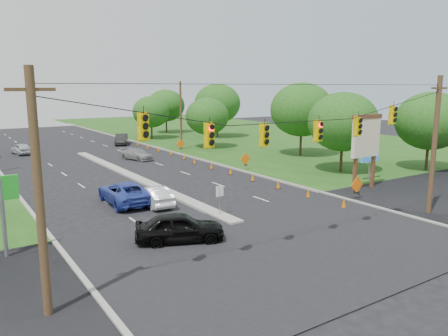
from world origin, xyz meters
TOP-DOWN VIEW (x-y plane):
  - ground at (0.00, 0.00)m, footprint 160.00×160.00m
  - grass_right at (30.00, 20.00)m, footprint 40.00×160.00m
  - cross_street at (0.00, 0.00)m, footprint 160.00×14.00m
  - curb_left at (-10.10, 30.00)m, footprint 0.25×110.00m
  - curb_right at (10.10, 30.00)m, footprint 0.25×110.00m
  - median at (0.00, 21.00)m, footprint 1.00×34.00m
  - median_sign at (0.00, 6.00)m, footprint 0.55×0.06m
  - signal_span at (-0.05, -1.00)m, footprint 25.60×0.32m
  - utility_pole_far_right at (12.50, 35.00)m, footprint 0.28×0.28m
  - pylon_sign at (14.31, 6.20)m, footprint 5.90×2.30m
  - cone_0 at (8.31, 3.00)m, footprint 0.32×0.32m
  - cone_1 at (8.31, 6.50)m, footprint 0.32×0.32m
  - cone_2 at (8.31, 10.00)m, footprint 0.32×0.32m
  - cone_3 at (8.31, 13.50)m, footprint 0.32×0.32m
  - cone_4 at (8.31, 17.00)m, footprint 0.32×0.32m
  - cone_5 at (8.31, 20.50)m, footprint 0.32×0.32m
  - cone_6 at (8.31, 24.00)m, footprint 0.32×0.32m
  - cone_7 at (8.91, 27.50)m, footprint 0.32×0.32m
  - cone_8 at (8.91, 31.00)m, footprint 0.32×0.32m
  - cone_9 at (8.91, 34.50)m, footprint 0.32×0.32m
  - cone_10 at (8.91, 38.00)m, footprint 0.32×0.32m
  - cone_11 at (8.91, 41.50)m, footprint 0.32×0.32m
  - work_sign_0 at (10.80, 4.00)m, footprint 1.27×0.58m
  - work_sign_1 at (10.80, 18.00)m, footprint 1.27×0.58m
  - work_sign_2 at (10.80, 32.00)m, footprint 1.27×0.58m
  - tree_7 at (18.00, 12.00)m, footprint 6.72×6.72m
  - tree_8 at (22.00, 22.00)m, footprint 7.56×7.56m
  - tree_9 at (16.00, 34.00)m, footprint 5.88×5.88m
  - tree_10 at (24.00, 44.00)m, footprint 7.56×7.56m
  - tree_11 at (20.00, 55.00)m, footprint 6.72×6.72m
  - tree_12 at (14.00, 48.00)m, footprint 5.88×5.88m
  - tree_13 at (26.00, 8.00)m, footprint 6.72×6.72m
  - black_sedan at (-4.33, 3.26)m, footprint 5.17×3.59m
  - white_sedan at (-2.38, 10.84)m, footprint 1.74×4.31m
  - blue_pickup at (-3.93, 12.49)m, footprint 2.88×5.89m
  - silver_car_far at (4.18, 30.18)m, footprint 2.95×4.76m
  - silver_car_oncoming at (-6.29, 41.91)m, footprint 2.22×4.32m
  - dark_car_receding at (7.47, 44.03)m, footprint 3.44×5.03m

SIDE VIEW (x-z plane):
  - ground at x=0.00m, z-range 0.00..0.00m
  - grass_right at x=30.00m, z-range -0.03..0.03m
  - cross_street at x=0.00m, z-range -0.01..0.01m
  - curb_left at x=-10.10m, z-range -0.08..0.08m
  - curb_right at x=10.10m, z-range -0.08..0.08m
  - median at x=0.00m, z-range -0.09..0.09m
  - cone_0 at x=8.31m, z-range 0.00..0.70m
  - cone_1 at x=8.31m, z-range 0.00..0.70m
  - cone_2 at x=8.31m, z-range 0.00..0.70m
  - cone_3 at x=8.31m, z-range 0.00..0.70m
  - cone_4 at x=8.31m, z-range 0.00..0.70m
  - cone_5 at x=8.31m, z-range 0.00..0.70m
  - cone_6 at x=8.31m, z-range 0.00..0.70m
  - cone_7 at x=8.91m, z-range 0.00..0.70m
  - cone_8 at x=8.91m, z-range 0.00..0.70m
  - cone_9 at x=8.91m, z-range 0.00..0.70m
  - cone_10 at x=8.91m, z-range 0.00..0.70m
  - cone_11 at x=8.91m, z-range 0.00..0.70m
  - silver_car_far at x=4.18m, z-range 0.00..1.29m
  - white_sedan at x=-2.38m, z-range 0.00..1.39m
  - silver_car_oncoming at x=-6.29m, z-range 0.00..1.41m
  - dark_car_receding at x=7.47m, z-range 0.00..1.57m
  - blue_pickup at x=-3.93m, z-range 0.00..1.61m
  - black_sedan at x=-4.33m, z-range 0.00..1.63m
  - work_sign_0 at x=10.80m, z-range 0.41..1.78m
  - work_sign_1 at x=10.80m, z-range 0.41..1.78m
  - work_sign_2 at x=10.80m, z-range 0.41..1.78m
  - median_sign at x=0.00m, z-range 0.44..2.49m
  - pylon_sign at x=14.31m, z-range 0.94..7.06m
  - tree_9 at x=16.00m, z-range 0.91..7.77m
  - tree_12 at x=14.00m, z-range 0.91..7.77m
  - utility_pole_far_right at x=12.50m, z-range 0.00..9.00m
  - tree_7 at x=18.00m, z-range 1.04..8.88m
  - tree_11 at x=20.00m, z-range 1.04..8.88m
  - tree_13 at x=26.00m, z-range 1.04..8.88m
  - signal_span at x=-0.05m, z-range 0.47..9.47m
  - tree_8 at x=22.00m, z-range 1.17..9.99m
  - tree_10 at x=24.00m, z-range 1.17..9.99m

